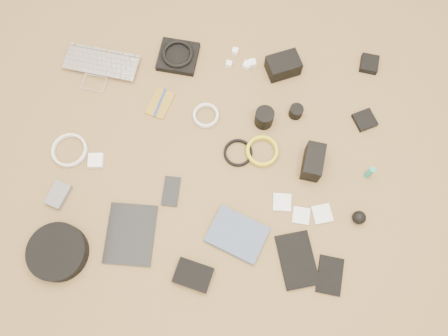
{
  "coord_description": "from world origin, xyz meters",
  "views": [
    {
      "loc": [
        0.08,
        -0.58,
        1.74
      ],
      "look_at": [
        0.06,
        -0.03,
        0.02
      ],
      "focal_mm": 35.0,
      "sensor_mm": 36.0,
      "label": 1
    }
  ],
  "objects_px": {
    "headphone_case": "(58,252)",
    "paperback": "(228,253)",
    "phone": "(171,191)",
    "dslr_camera": "(283,66)",
    "laptop": "(99,72)",
    "tablet": "(131,234)"
  },
  "relations": [
    {
      "from": "paperback",
      "to": "phone",
      "type": "bearing_deg",
      "value": 68.79
    },
    {
      "from": "tablet",
      "to": "paperback",
      "type": "bearing_deg",
      "value": -6.66
    },
    {
      "from": "headphone_case",
      "to": "paperback",
      "type": "height_order",
      "value": "headphone_case"
    },
    {
      "from": "dslr_camera",
      "to": "headphone_case",
      "type": "bearing_deg",
      "value": -156.4
    },
    {
      "from": "headphone_case",
      "to": "paperback",
      "type": "distance_m",
      "value": 0.66
    },
    {
      "from": "dslr_camera",
      "to": "paperback",
      "type": "height_order",
      "value": "dslr_camera"
    },
    {
      "from": "phone",
      "to": "paperback",
      "type": "bearing_deg",
      "value": -40.94
    },
    {
      "from": "laptop",
      "to": "tablet",
      "type": "relative_size",
      "value": 1.36
    },
    {
      "from": "tablet",
      "to": "phone",
      "type": "bearing_deg",
      "value": 53.12
    },
    {
      "from": "paperback",
      "to": "tablet",
      "type": "bearing_deg",
      "value": 104.95
    },
    {
      "from": "tablet",
      "to": "paperback",
      "type": "distance_m",
      "value": 0.4
    },
    {
      "from": "laptop",
      "to": "tablet",
      "type": "height_order",
      "value": "laptop"
    },
    {
      "from": "dslr_camera",
      "to": "phone",
      "type": "bearing_deg",
      "value": -148.7
    },
    {
      "from": "phone",
      "to": "headphone_case",
      "type": "distance_m",
      "value": 0.5
    },
    {
      "from": "tablet",
      "to": "laptop",
      "type": "bearing_deg",
      "value": 109.05
    },
    {
      "from": "dslr_camera",
      "to": "headphone_case",
      "type": "distance_m",
      "value": 1.22
    },
    {
      "from": "paperback",
      "to": "dslr_camera",
      "type": "bearing_deg",
      "value": 9.32
    },
    {
      "from": "dslr_camera",
      "to": "headphone_case",
      "type": "xyz_separation_m",
      "value": [
        -0.87,
        -0.86,
        -0.01
      ]
    },
    {
      "from": "laptop",
      "to": "dslr_camera",
      "type": "distance_m",
      "value": 0.82
    },
    {
      "from": "laptop",
      "to": "headphone_case",
      "type": "xyz_separation_m",
      "value": [
        -0.05,
        -0.8,
        0.02
      ]
    },
    {
      "from": "dslr_camera",
      "to": "tablet",
      "type": "bearing_deg",
      "value": -148.94
    },
    {
      "from": "phone",
      "to": "paperback",
      "type": "relative_size",
      "value": 0.57
    }
  ]
}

